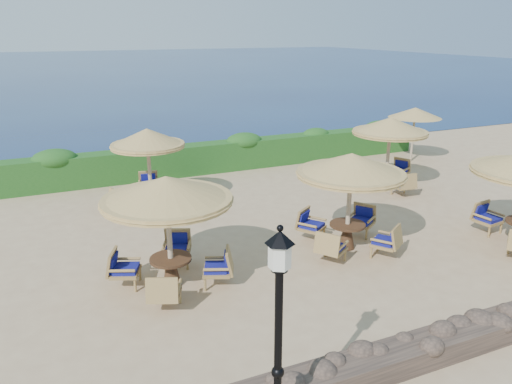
{
  "coord_description": "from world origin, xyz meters",
  "views": [
    {
      "loc": [
        -7.39,
        -11.93,
        5.71
      ],
      "look_at": [
        -1.99,
        0.3,
        1.3
      ],
      "focal_mm": 35.0,
      "sensor_mm": 36.0,
      "label": 1
    }
  ],
  "objects_px": {
    "cafe_set_3": "(148,154)",
    "cafe_set_4": "(389,138)",
    "extra_parasol": "(415,113)",
    "lamp_post": "(278,350)",
    "cafe_set_1": "(350,183)",
    "cafe_set_0": "(168,211)"
  },
  "relations": [
    {
      "from": "extra_parasol",
      "to": "cafe_set_4",
      "type": "bearing_deg",
      "value": -141.88
    },
    {
      "from": "cafe_set_3",
      "to": "cafe_set_4",
      "type": "height_order",
      "value": "same"
    },
    {
      "from": "cafe_set_3",
      "to": "cafe_set_4",
      "type": "distance_m",
      "value": 8.62
    },
    {
      "from": "lamp_post",
      "to": "cafe_set_4",
      "type": "height_order",
      "value": "lamp_post"
    },
    {
      "from": "cafe_set_0",
      "to": "cafe_set_4",
      "type": "bearing_deg",
      "value": 23.84
    },
    {
      "from": "extra_parasol",
      "to": "cafe_set_1",
      "type": "relative_size",
      "value": 0.84
    },
    {
      "from": "extra_parasol",
      "to": "cafe_set_3",
      "type": "relative_size",
      "value": 0.88
    },
    {
      "from": "cafe_set_1",
      "to": "lamp_post",
      "type": "bearing_deg",
      "value": -131.73
    },
    {
      "from": "lamp_post",
      "to": "cafe_set_3",
      "type": "xyz_separation_m",
      "value": [
        0.57,
        10.69,
        0.26
      ]
    },
    {
      "from": "lamp_post",
      "to": "extra_parasol",
      "type": "distance_m",
      "value": 17.41
    },
    {
      "from": "lamp_post",
      "to": "cafe_set_3",
      "type": "height_order",
      "value": "lamp_post"
    },
    {
      "from": "cafe_set_0",
      "to": "cafe_set_3",
      "type": "distance_m",
      "value": 5.61
    },
    {
      "from": "extra_parasol",
      "to": "cafe_set_1",
      "type": "distance_m",
      "value": 10.4
    },
    {
      "from": "extra_parasol",
      "to": "cafe_set_4",
      "type": "xyz_separation_m",
      "value": [
        -3.54,
        -2.78,
        -0.27
      ]
    },
    {
      "from": "lamp_post",
      "to": "cafe_set_1",
      "type": "bearing_deg",
      "value": 48.27
    },
    {
      "from": "cafe_set_1",
      "to": "cafe_set_3",
      "type": "bearing_deg",
      "value": 127.15
    },
    {
      "from": "lamp_post",
      "to": "cafe_set_4",
      "type": "relative_size",
      "value": 1.19
    },
    {
      "from": "extra_parasol",
      "to": "cafe_set_0",
      "type": "bearing_deg",
      "value": -151.78
    },
    {
      "from": "lamp_post",
      "to": "cafe_set_4",
      "type": "xyz_separation_m",
      "value": [
        9.06,
        9.22,
        0.34
      ]
    },
    {
      "from": "extra_parasol",
      "to": "cafe_set_0",
      "type": "xyz_separation_m",
      "value": [
        -12.8,
        -6.87,
        -0.31
      ]
    },
    {
      "from": "cafe_set_1",
      "to": "cafe_set_4",
      "type": "distance_m",
      "value": 5.91
    },
    {
      "from": "cafe_set_3",
      "to": "lamp_post",
      "type": "bearing_deg",
      "value": -93.06
    }
  ]
}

